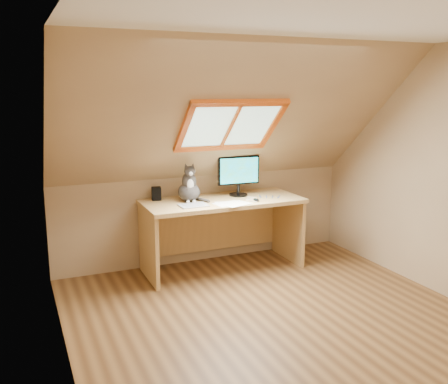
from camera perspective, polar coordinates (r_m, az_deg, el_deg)
ground at (r=4.51m, az=6.23°, el=-14.38°), size 3.50×3.50×0.00m
room_shell at (r=4.01m, az=7.34°, el=3.76°), size 3.52×3.52×2.41m
desk at (r=5.57m, az=-0.48°, el=-3.05°), size 1.74×0.76×0.79m
monitor at (r=5.58m, az=1.68°, el=2.18°), size 0.49×0.21×0.45m
cat at (r=5.34m, az=-4.01°, el=0.54°), size 0.27×0.31×0.43m
desk_speaker at (r=5.44m, az=-7.73°, el=-0.18°), size 0.11×0.11×0.14m
graphics_tablet at (r=5.14m, az=-3.51°, el=-1.54°), size 0.29×0.21×0.01m
mouse at (r=5.36m, az=3.70°, el=-0.90°), size 0.05×0.10×0.03m
papers at (r=5.21m, az=0.87°, el=-1.39°), size 0.35×0.30×0.01m
cables at (r=5.52m, az=4.44°, el=-0.65°), size 0.51×0.26×0.01m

